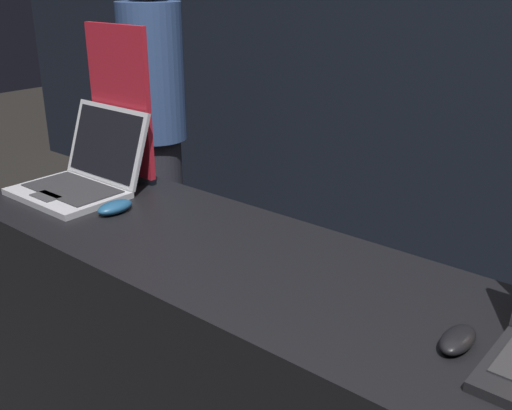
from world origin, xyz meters
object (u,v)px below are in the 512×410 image
promo_stand_front (121,107)px  laptop_front (83,173)px  mouse_front (115,207)px  person_bystander (155,125)px  mouse_back (458,339)px

promo_stand_front → laptop_front: bearing=-90.0°
laptop_front → mouse_front: (0.23, -0.06, -0.04)m
mouse_front → promo_stand_front: bearing=135.4°
laptop_front → person_bystander: bearing=125.6°
mouse_front → promo_stand_front: size_ratio=0.23×
mouse_back → mouse_front: bearing=179.4°
person_bystander → mouse_front: bearing=-46.9°
promo_stand_front → person_bystander: size_ratio=0.32×
mouse_back → person_bystander: size_ratio=0.07×
person_bystander → promo_stand_front: bearing=-47.8°
person_bystander → mouse_back: bearing=-25.3°
promo_stand_front → mouse_back: size_ratio=4.55×
laptop_front → promo_stand_front: bearing=90.0°
mouse_front → person_bystander: person_bystander is taller
laptop_front → mouse_back: bearing=-3.0°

